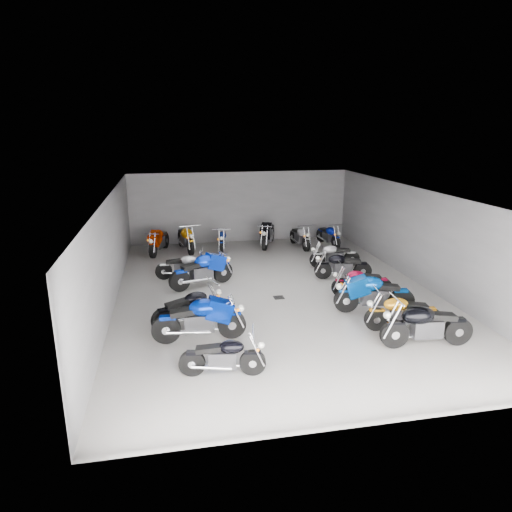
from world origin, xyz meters
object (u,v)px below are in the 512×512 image
(motorcycle_back_a, at_px, (159,241))
(motorcycle_right_f, at_px, (334,255))
(motorcycle_right_e, at_px, (342,266))
(motorcycle_back_b, at_px, (186,238))
(motorcycle_back_d, at_px, (268,234))
(motorcycle_right_b, at_px, (402,313))
(motorcycle_right_c, at_px, (373,294))
(drain_grate, at_px, (279,297))
(motorcycle_left_c, at_px, (189,308))
(motorcycle_back_e, at_px, (300,236))
(motorcycle_left_f, at_px, (184,266))
(motorcycle_right_a, at_px, (426,325))
(motorcycle_back_c, at_px, (222,240))
(motorcycle_left_a, at_px, (223,356))
(motorcycle_left_e, at_px, (202,270))
(motorcycle_right_d, at_px, (361,282))
(motorcycle_left_b, at_px, (200,319))
(motorcycle_back_f, at_px, (329,235))

(motorcycle_back_a, bearing_deg, motorcycle_right_f, 171.28)
(motorcycle_right_e, distance_m, motorcycle_back_b, 7.11)
(motorcycle_right_f, relative_size, motorcycle_back_d, 0.87)
(motorcycle_right_b, height_order, motorcycle_right_e, motorcycle_right_b)
(motorcycle_right_e, relative_size, motorcycle_back_a, 0.91)
(motorcycle_back_a, height_order, motorcycle_back_b, motorcycle_back_b)
(motorcycle_right_f, bearing_deg, motorcycle_right_c, 176.83)
(drain_grate, bearing_deg, motorcycle_left_c, -151.83)
(motorcycle_right_e, relative_size, motorcycle_back_e, 0.96)
(motorcycle_back_b, bearing_deg, motorcycle_right_b, 108.20)
(motorcycle_left_f, relative_size, motorcycle_back_b, 0.84)
(motorcycle_back_b, bearing_deg, motorcycle_right_c, 110.92)
(motorcycle_right_a, height_order, motorcycle_right_f, motorcycle_right_a)
(motorcycle_right_f, relative_size, motorcycle_back_c, 0.98)
(motorcycle_right_a, bearing_deg, motorcycle_left_a, 99.79)
(motorcycle_back_c, relative_size, motorcycle_back_d, 0.89)
(motorcycle_left_e, distance_m, motorcycle_back_e, 6.31)
(motorcycle_right_d, distance_m, motorcycle_back_e, 6.14)
(motorcycle_right_f, bearing_deg, motorcycle_left_f, 95.98)
(motorcycle_right_f, bearing_deg, drain_grate, 137.01)
(motorcycle_right_e, height_order, motorcycle_back_b, motorcycle_back_b)
(motorcycle_left_e, height_order, motorcycle_back_c, motorcycle_left_e)
(motorcycle_left_f, xyz_separation_m, motorcycle_back_c, (1.79, 3.50, 0.02))
(motorcycle_left_b, xyz_separation_m, motorcycle_right_d, (5.21, 2.15, -0.10))
(motorcycle_left_b, relative_size, motorcycle_back_c, 1.18)
(motorcycle_right_d, relative_size, motorcycle_back_d, 0.85)
(motorcycle_right_d, bearing_deg, motorcycle_back_b, 47.22)
(motorcycle_right_c, bearing_deg, motorcycle_right_f, 5.38)
(motorcycle_back_c, height_order, motorcycle_back_d, motorcycle_back_d)
(motorcycle_right_b, height_order, motorcycle_right_f, motorcycle_right_b)
(motorcycle_back_c, bearing_deg, motorcycle_left_f, 72.33)
(motorcycle_back_c, bearing_deg, motorcycle_right_f, 150.28)
(motorcycle_left_f, distance_m, motorcycle_back_b, 3.76)
(motorcycle_back_d, xyz_separation_m, motorcycle_back_e, (1.34, -0.54, -0.07))
(drain_grate, xyz_separation_m, motorcycle_left_c, (-2.85, -1.53, 0.49))
(motorcycle_right_f, height_order, motorcycle_back_d, motorcycle_back_d)
(motorcycle_left_e, distance_m, motorcycle_right_c, 5.60)
(drain_grate, xyz_separation_m, motorcycle_left_e, (-2.25, 1.51, 0.55))
(motorcycle_left_a, distance_m, motorcycle_right_e, 7.44)
(drain_grate, height_order, motorcycle_left_a, motorcycle_left_a)
(motorcycle_right_b, distance_m, motorcycle_back_d, 9.36)
(motorcycle_left_c, xyz_separation_m, motorcycle_right_f, (5.69, 4.29, -0.03))
(motorcycle_left_e, relative_size, motorcycle_right_a, 0.95)
(motorcycle_back_d, bearing_deg, motorcycle_right_a, 121.84)
(motorcycle_left_b, distance_m, motorcycle_right_c, 5.09)
(motorcycle_left_c, distance_m, motorcycle_back_f, 9.88)
(motorcycle_left_c, height_order, motorcycle_back_e, same)
(motorcycle_right_c, bearing_deg, motorcycle_right_d, 2.67)
(motorcycle_left_c, relative_size, motorcycle_right_b, 0.97)
(motorcycle_left_f, relative_size, motorcycle_right_b, 0.94)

